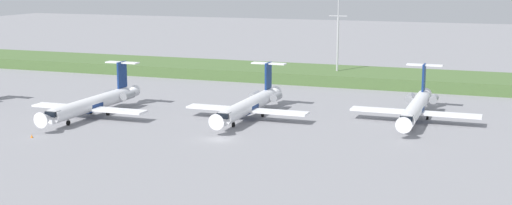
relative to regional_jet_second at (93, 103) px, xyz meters
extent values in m
plane|color=gray|center=(28.93, 21.82, -2.54)|extent=(500.00, 500.00, 0.00)
cube|color=#4C6B38|center=(28.93, 56.97, -1.18)|extent=(320.00, 20.00, 2.72)
cylinder|color=white|center=(0.00, -0.59, -0.09)|extent=(2.70, 24.00, 2.70)
cone|color=white|center=(0.00, -14.09, -0.09)|extent=(2.70, 3.00, 2.70)
cone|color=white|center=(0.00, 13.41, -0.09)|extent=(2.30, 4.00, 2.29)
cube|color=black|center=(0.00, -12.19, 0.39)|extent=(2.02, 1.80, 0.90)
cylinder|color=navy|center=(0.00, -0.59, -0.24)|extent=(2.76, 3.60, 2.76)
cube|color=white|center=(-5.90, -1.59, -0.69)|extent=(11.00, 3.20, 0.36)
cube|color=white|center=(5.91, -1.59, -0.69)|extent=(11.00, 3.20, 0.36)
cube|color=navy|center=(0.00, 10.41, 3.86)|extent=(0.36, 3.20, 5.20)
cube|color=white|center=(0.00, 10.71, 6.26)|extent=(6.80, 1.80, 0.24)
cylinder|color=gray|center=(-2.25, 8.61, 0.11)|extent=(1.50, 3.40, 1.50)
cylinder|color=gray|center=(2.25, 8.61, 0.11)|extent=(1.50, 3.40, 1.50)
cylinder|color=gray|center=(0.00, -8.03, -1.54)|extent=(0.20, 0.20, 0.65)
cylinder|color=black|center=(0.00, -8.03, -2.09)|extent=(0.30, 0.90, 0.90)
cylinder|color=black|center=(-1.90, 1.81, -2.09)|extent=(0.35, 0.90, 0.90)
cylinder|color=black|center=(1.90, 1.81, -2.09)|extent=(0.35, 0.90, 0.90)
cylinder|color=white|center=(27.69, 7.99, -0.09)|extent=(2.70, 24.00, 2.70)
cone|color=white|center=(27.69, -5.51, -0.09)|extent=(2.70, 3.00, 2.70)
cone|color=white|center=(27.69, 21.99, -0.09)|extent=(2.29, 4.00, 2.29)
cube|color=black|center=(27.69, -3.61, 0.39)|extent=(2.03, 1.80, 0.90)
cylinder|color=navy|center=(27.69, 7.99, -0.24)|extent=(2.76, 3.60, 2.76)
cube|color=white|center=(21.78, 6.99, -0.69)|extent=(11.00, 3.20, 0.36)
cube|color=white|center=(33.59, 6.99, -0.69)|extent=(11.00, 3.20, 0.36)
cube|color=navy|center=(27.69, 18.99, 3.86)|extent=(0.36, 3.20, 5.20)
cube|color=white|center=(27.69, 19.29, 6.26)|extent=(6.80, 1.80, 0.24)
cylinder|color=gray|center=(25.44, 17.19, 0.11)|extent=(1.50, 3.40, 1.50)
cylinder|color=gray|center=(29.94, 17.19, 0.11)|extent=(1.50, 3.40, 1.50)
cylinder|color=gray|center=(27.69, 0.55, -1.54)|extent=(0.20, 0.20, 0.65)
cylinder|color=black|center=(27.69, 0.55, -2.09)|extent=(0.30, 0.90, 0.90)
cylinder|color=black|center=(25.79, 10.39, -2.09)|extent=(0.35, 0.90, 0.90)
cylinder|color=black|center=(29.59, 10.39, -2.09)|extent=(0.35, 0.90, 0.90)
cylinder|color=white|center=(56.65, 16.04, -0.09)|extent=(2.70, 24.00, 2.70)
cone|color=white|center=(56.65, 2.54, -0.09)|extent=(2.70, 3.00, 2.70)
cone|color=white|center=(56.65, 30.04, -0.09)|extent=(2.30, 4.00, 2.29)
cube|color=black|center=(56.65, 4.44, 0.39)|extent=(2.02, 1.80, 0.90)
cylinder|color=navy|center=(56.65, 16.04, -0.24)|extent=(2.76, 3.60, 2.76)
cube|color=white|center=(50.74, 15.04, -0.69)|extent=(11.00, 3.20, 0.36)
cube|color=white|center=(62.55, 15.04, -0.69)|extent=(11.00, 3.20, 0.36)
cube|color=navy|center=(56.65, 27.04, 3.86)|extent=(0.36, 3.20, 5.20)
cube|color=white|center=(56.65, 27.34, 6.26)|extent=(6.80, 1.80, 0.24)
cylinder|color=gray|center=(54.40, 25.24, 0.11)|extent=(1.50, 3.40, 1.50)
cylinder|color=gray|center=(58.90, 25.24, 0.11)|extent=(1.50, 3.40, 1.50)
cylinder|color=gray|center=(56.65, 8.60, -1.54)|extent=(0.20, 0.20, 0.65)
cylinder|color=black|center=(56.65, 8.60, -2.09)|extent=(0.30, 0.90, 0.90)
cylinder|color=black|center=(54.75, 18.44, -2.09)|extent=(0.35, 0.90, 0.90)
cylinder|color=black|center=(58.55, 18.44, -2.09)|extent=(0.35, 0.90, 0.90)
cylinder|color=#B2B2B7|center=(32.84, 55.61, 5.29)|extent=(0.50, 0.50, 15.65)
cylinder|color=#B2B2B7|center=(32.84, 55.61, 17.33)|extent=(0.28, 0.28, 8.43)
cube|color=#B2B2B7|center=(32.84, 55.61, 13.52)|extent=(4.40, 0.20, 0.20)
cone|color=orange|center=(-0.15, -17.80, -2.26)|extent=(0.44, 0.44, 0.55)
camera|label=1|loc=(71.05, -107.24, 23.81)|focal=48.32mm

